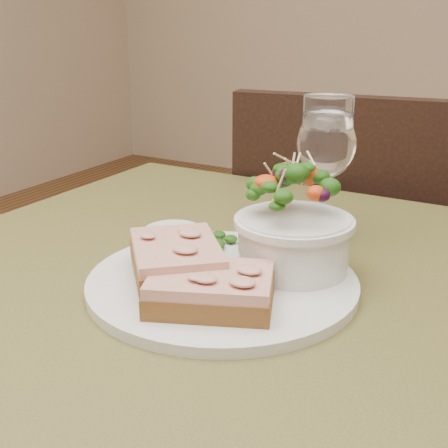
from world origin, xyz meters
The scene contains 9 objects.
cafe_table centered at (0.00, 0.00, 0.65)m, with size 0.80×0.80×0.75m.
chair_far centered at (-0.04, 0.63, 0.29)m, with size 0.48×0.48×0.90m.
dinner_plate centered at (0.01, -0.03, 0.76)m, with size 0.30×0.30×0.01m, color silver.
sandwich_front centered at (0.04, -0.09, 0.78)m, with size 0.15×0.13×0.03m.
sandwich_back centered at (-0.03, -0.06, 0.79)m, with size 0.15×0.15×0.03m.
ramekin centered at (-0.07, -0.01, 0.78)m, with size 0.06×0.06×0.04m.
salad_bowl centered at (0.07, 0.03, 0.82)m, with size 0.12×0.12×0.13m.
garnish centered at (-0.04, 0.05, 0.77)m, with size 0.05×0.04×0.02m.
wine_glass centered at (0.05, 0.17, 0.87)m, with size 0.08×0.08×0.18m.
Camera 1 is at (0.33, -0.57, 1.05)m, focal length 50.00 mm.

